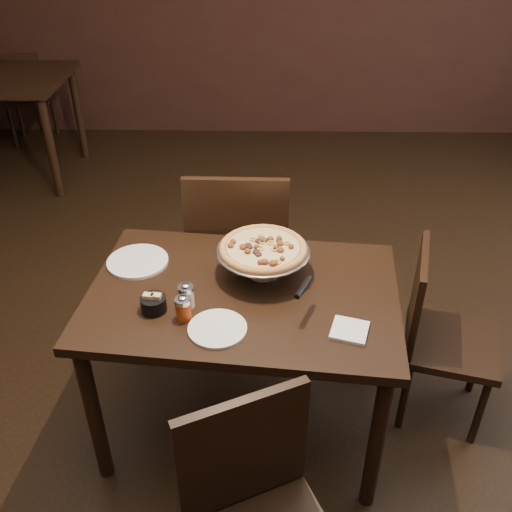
{
  "coord_description": "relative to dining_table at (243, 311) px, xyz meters",
  "views": [
    {
      "loc": [
        -0.01,
        -1.81,
        2.08
      ],
      "look_at": [
        -0.05,
        -0.0,
        0.88
      ],
      "focal_mm": 40.0,
      "sensor_mm": 36.0,
      "label": 1
    }
  ],
  "objects": [
    {
      "name": "room",
      "position": [
        0.16,
        0.08,
        0.75
      ],
      "size": [
        6.04,
        7.04,
        2.84
      ],
      "color": "black",
      "rests_on": "ground"
    },
    {
      "name": "plate_near",
      "position": [
        -0.08,
        -0.23,
        0.1
      ],
      "size": [
        0.21,
        0.21,
        0.01
      ],
      "primitive_type": "cylinder",
      "color": "silver",
      "rests_on": "dining_table"
    },
    {
      "name": "dining_table",
      "position": [
        0.0,
        0.0,
        0.0
      ],
      "size": [
        1.27,
        0.91,
        0.75
      ],
      "rotation": [
        0.0,
        0.0,
        -0.1
      ],
      "color": "black",
      "rests_on": "ground"
    },
    {
      "name": "packet_caddy",
      "position": [
        -0.32,
        -0.12,
        0.13
      ],
      "size": [
        0.1,
        0.1,
        0.07
      ],
      "rotation": [
        0.0,
        0.0,
        -0.16
      ],
      "color": "black",
      "rests_on": "dining_table"
    },
    {
      "name": "napkin_stack",
      "position": [
        0.38,
        -0.23,
        0.1
      ],
      "size": [
        0.16,
        0.16,
        0.01
      ],
      "primitive_type": "cube",
      "rotation": [
        0.0,
        0.0,
        -0.29
      ],
      "color": "white",
      "rests_on": "dining_table"
    },
    {
      "name": "chair_far",
      "position": [
        -0.04,
        0.58,
        -0.1
      ],
      "size": [
        0.48,
        0.48,
        1.0
      ],
      "rotation": [
        0.0,
        0.0,
        3.13
      ],
      "color": "black",
      "rests_on": "ground"
    },
    {
      "name": "serving_spatula",
      "position": [
        0.22,
        -0.14,
        0.22
      ],
      "size": [
        0.16,
        0.16,
        0.02
      ],
      "rotation": [
        0.0,
        0.0,
        -0.39
      ],
      "color": "#BCBBC3",
      "rests_on": "pizza_stand"
    },
    {
      "name": "plate_left",
      "position": [
        -0.44,
        0.19,
        0.1
      ],
      "size": [
        0.25,
        0.25,
        0.01
      ],
      "primitive_type": "cylinder",
      "color": "silver",
      "rests_on": "dining_table"
    },
    {
      "name": "chair_side",
      "position": [
        0.83,
        0.11,
        -0.19
      ],
      "size": [
        0.47,
        0.47,
        0.83
      ],
      "rotation": [
        0.0,
        0.0,
        1.31
      ],
      "color": "black",
      "rests_on": "ground"
    },
    {
      "name": "pepper_flake_shaker",
      "position": [
        -0.21,
        -0.17,
        0.15
      ],
      "size": [
        0.06,
        0.06,
        0.1
      ],
      "color": "maroon",
      "rests_on": "dining_table"
    },
    {
      "name": "bg_chair_far",
      "position": [
        -2.05,
        3.21,
        -0.19
      ],
      "size": [
        0.45,
        0.45,
        0.84
      ],
      "rotation": [
        0.0,
        0.0,
        3.31
      ],
      "color": "black",
      "rests_on": "ground"
    },
    {
      "name": "parmesan_shaker",
      "position": [
        -0.2,
        -0.1,
        0.15
      ],
      "size": [
        0.06,
        0.06,
        0.1
      ],
      "color": "#FBF5C3",
      "rests_on": "dining_table"
    },
    {
      "name": "pizza_stand",
      "position": [
        0.08,
        0.11,
        0.22
      ],
      "size": [
        0.37,
        0.37,
        0.15
      ],
      "color": "#BCBBC3",
      "rests_on": "dining_table"
    }
  ]
}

